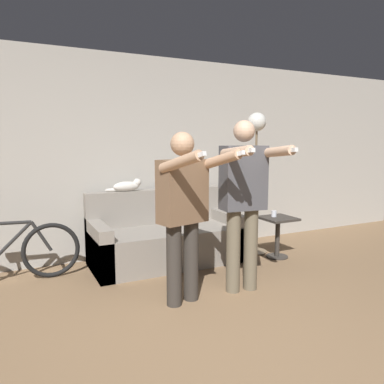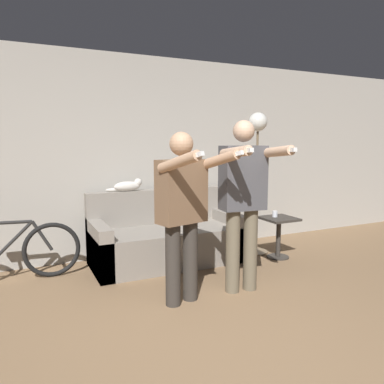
{
  "view_description": "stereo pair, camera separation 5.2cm",
  "coord_description": "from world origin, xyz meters",
  "px_view_note": "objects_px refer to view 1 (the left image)",
  "views": [
    {
      "loc": [
        -1.42,
        -1.62,
        1.5
      ],
      "look_at": [
        0.36,
        2.0,
        0.96
      ],
      "focal_mm": 35.0,
      "sensor_mm": 36.0,
      "label": 1
    },
    {
      "loc": [
        -1.37,
        -1.65,
        1.5
      ],
      "look_at": [
        0.36,
        2.0,
        0.96
      ],
      "focal_mm": 35.0,
      "sensor_mm": 36.0,
      "label": 2
    }
  ],
  "objects_px": {
    "couch": "(166,240)",
    "bicycle": "(6,254)",
    "floor_lamp": "(256,145)",
    "cat": "(127,186)",
    "person_left": "(184,205)",
    "cup": "(274,214)",
    "side_table": "(278,229)",
    "person_right": "(244,194)"
  },
  "relations": [
    {
      "from": "person_right",
      "to": "floor_lamp",
      "type": "bearing_deg",
      "value": 55.82
    },
    {
      "from": "person_left",
      "to": "side_table",
      "type": "relative_size",
      "value": 2.99
    },
    {
      "from": "person_right",
      "to": "side_table",
      "type": "height_order",
      "value": "person_right"
    },
    {
      "from": "cat",
      "to": "side_table",
      "type": "relative_size",
      "value": 0.86
    },
    {
      "from": "side_table",
      "to": "bicycle",
      "type": "height_order",
      "value": "bicycle"
    },
    {
      "from": "couch",
      "to": "bicycle",
      "type": "bearing_deg",
      "value": 177.91
    },
    {
      "from": "floor_lamp",
      "to": "cup",
      "type": "distance_m",
      "value": 0.93
    },
    {
      "from": "couch",
      "to": "person_right",
      "type": "xyz_separation_m",
      "value": [
        0.34,
        -1.19,
        0.71
      ]
    },
    {
      "from": "cat",
      "to": "floor_lamp",
      "type": "height_order",
      "value": "floor_lamp"
    },
    {
      "from": "floor_lamp",
      "to": "side_table",
      "type": "height_order",
      "value": "floor_lamp"
    },
    {
      "from": "couch",
      "to": "cat",
      "type": "distance_m",
      "value": 0.83
    },
    {
      "from": "side_table",
      "to": "cup",
      "type": "relative_size",
      "value": 6.74
    },
    {
      "from": "couch",
      "to": "bicycle",
      "type": "distance_m",
      "value": 1.8
    },
    {
      "from": "cat",
      "to": "side_table",
      "type": "bearing_deg",
      "value": -23.21
    },
    {
      "from": "couch",
      "to": "person_right",
      "type": "height_order",
      "value": "person_right"
    },
    {
      "from": "side_table",
      "to": "bicycle",
      "type": "bearing_deg",
      "value": 170.69
    },
    {
      "from": "bicycle",
      "to": "side_table",
      "type": "bearing_deg",
      "value": -9.31
    },
    {
      "from": "cup",
      "to": "bicycle",
      "type": "distance_m",
      "value": 3.19
    },
    {
      "from": "floor_lamp",
      "to": "person_left",
      "type": "bearing_deg",
      "value": -145.71
    },
    {
      "from": "floor_lamp",
      "to": "bicycle",
      "type": "xyz_separation_m",
      "value": [
        -3.03,
        0.2,
        -1.13
      ]
    },
    {
      "from": "cat",
      "to": "side_table",
      "type": "distance_m",
      "value": 2.01
    },
    {
      "from": "person_left",
      "to": "side_table",
      "type": "distance_m",
      "value": 1.92
    },
    {
      "from": "couch",
      "to": "side_table",
      "type": "distance_m",
      "value": 1.45
    },
    {
      "from": "cat",
      "to": "bicycle",
      "type": "distance_m",
      "value": 1.55
    },
    {
      "from": "cup",
      "to": "couch",
      "type": "bearing_deg",
      "value": 163.48
    },
    {
      "from": "person_right",
      "to": "cup",
      "type": "xyz_separation_m",
      "value": [
        1.01,
        0.79,
        -0.42
      ]
    },
    {
      "from": "bicycle",
      "to": "cup",
      "type": "bearing_deg",
      "value": -8.43
    },
    {
      "from": "couch",
      "to": "floor_lamp",
      "type": "xyz_separation_m",
      "value": [
        1.24,
        -0.14,
        1.17
      ]
    },
    {
      "from": "side_table",
      "to": "cup",
      "type": "bearing_deg",
      "value": 115.7
    },
    {
      "from": "person_left",
      "to": "bicycle",
      "type": "height_order",
      "value": "person_left"
    },
    {
      "from": "cat",
      "to": "bicycle",
      "type": "height_order",
      "value": "cat"
    },
    {
      "from": "couch",
      "to": "person_left",
      "type": "height_order",
      "value": "person_left"
    },
    {
      "from": "person_left",
      "to": "side_table",
      "type": "xyz_separation_m",
      "value": [
        1.68,
        0.74,
        -0.55
      ]
    },
    {
      "from": "floor_lamp",
      "to": "bicycle",
      "type": "height_order",
      "value": "floor_lamp"
    },
    {
      "from": "side_table",
      "to": "person_left",
      "type": "bearing_deg",
      "value": -156.4
    },
    {
      "from": "floor_lamp",
      "to": "side_table",
      "type": "bearing_deg",
      "value": -66.28
    },
    {
      "from": "cat",
      "to": "floor_lamp",
      "type": "distance_m",
      "value": 1.76
    },
    {
      "from": "couch",
      "to": "side_table",
      "type": "bearing_deg",
      "value": -18.26
    },
    {
      "from": "person_left",
      "to": "cup",
      "type": "relative_size",
      "value": 20.13
    },
    {
      "from": "person_left",
      "to": "floor_lamp",
      "type": "bearing_deg",
      "value": 20.62
    },
    {
      "from": "side_table",
      "to": "bicycle",
      "type": "distance_m",
      "value": 3.22
    },
    {
      "from": "person_right",
      "to": "bicycle",
      "type": "height_order",
      "value": "person_right"
    }
  ]
}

